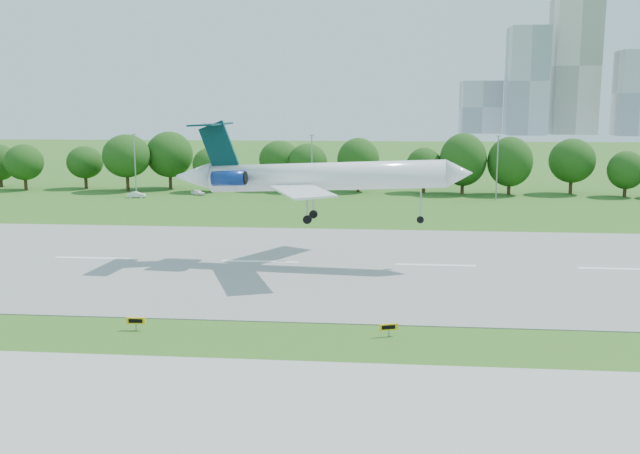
# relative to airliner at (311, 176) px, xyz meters

# --- Properties ---
(ground) EXTENTS (600.00, 600.00, 0.00)m
(ground) POSITION_rel_airliner_xyz_m (14.07, -25.12, -10.06)
(ground) COLOR #27631A
(ground) RESTS_ON ground
(runway) EXTENTS (400.00, 45.00, 0.08)m
(runway) POSITION_rel_airliner_xyz_m (14.07, -0.12, -10.02)
(runway) COLOR gray
(runway) RESTS_ON ground
(taxiway) EXTENTS (400.00, 23.00, 0.08)m
(taxiway) POSITION_rel_airliner_xyz_m (14.07, -43.12, -10.02)
(taxiway) COLOR #ADADA8
(taxiway) RESTS_ON ground
(tree_line) EXTENTS (288.40, 8.40, 10.40)m
(tree_line) POSITION_rel_airliner_xyz_m (14.07, 66.88, -3.87)
(tree_line) COLOR #382314
(tree_line) RESTS_ON ground
(light_poles) EXTENTS (175.90, 0.25, 12.19)m
(light_poles) POSITION_rel_airliner_xyz_m (11.57, 56.88, -3.72)
(light_poles) COLOR gray
(light_poles) RESTS_ON ground
(skyline) EXTENTS (127.00, 52.00, 80.00)m
(skyline) POSITION_rel_airliner_xyz_m (114.23, 365.49, 20.41)
(skyline) COLOR #B2B2B7
(skyline) RESTS_ON ground
(airliner) EXTENTS (33.76, 24.54, 11.29)m
(airliner) POSITION_rel_airliner_xyz_m (0.00, 0.00, 0.00)
(airliner) COLOR white
(airliner) RESTS_ON ground
(taxi_sign_left) EXTENTS (1.52, 0.26, 1.06)m
(taxi_sign_left) POSITION_rel_airliner_xyz_m (-11.45, -25.75, -9.27)
(taxi_sign_left) COLOR gray
(taxi_sign_left) RESTS_ON ground
(taxi_sign_centre) EXTENTS (1.46, 0.63, 1.04)m
(taxi_sign_centre) POSITION_rel_airliner_xyz_m (8.80, -25.45, -9.29)
(taxi_sign_centre) COLOR gray
(taxi_sign_centre) RESTS_ON ground
(service_vehicle_a) EXTENTS (3.65, 1.87, 1.15)m
(service_vehicle_a) POSITION_rel_airliner_xyz_m (-39.99, 54.30, -9.48)
(service_vehicle_a) COLOR white
(service_vehicle_a) RESTS_ON ground
(service_vehicle_b) EXTENTS (3.32, 2.63, 1.06)m
(service_vehicle_b) POSITION_rel_airliner_xyz_m (-29.13, 59.35, -9.53)
(service_vehicle_b) COLOR white
(service_vehicle_b) RESTS_ON ground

